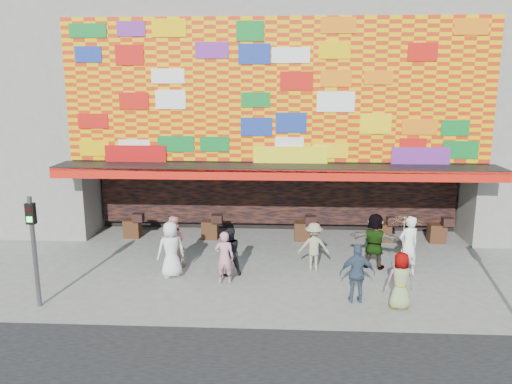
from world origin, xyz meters
TOP-DOWN VIEW (x-y plane):
  - ground at (0.00, 0.00)m, footprint 90.00×90.00m
  - shop_building at (0.00, 8.18)m, footprint 15.20×9.40m
  - signal_left at (-6.20, -1.50)m, footprint 0.22×0.20m
  - ped_a at (-3.13, 0.75)m, footprint 1.01×0.88m
  - ped_b at (-1.45, 0.34)m, footprint 0.58×0.39m
  - ped_c at (-1.36, 0.95)m, footprint 0.90×0.82m
  - ped_d at (1.24, 1.56)m, footprint 1.00×0.58m
  - ped_e at (2.27, -0.78)m, footprint 0.97×0.43m
  - ped_f at (3.19, 1.83)m, footprint 1.75×1.00m
  - ped_g at (3.34, -1.12)m, footprint 0.79×0.55m
  - ped_h at (4.12, 1.29)m, footprint 0.80×0.67m
  - ped_i at (-3.25, 1.66)m, footprint 0.90×0.75m
  - parasol at (3.34, -1.12)m, footprint 1.11×1.12m

SIDE VIEW (x-z plane):
  - ground at x=0.00m, z-range 0.00..0.00m
  - ped_c at x=-1.36m, z-range 0.00..1.52m
  - ped_d at x=1.24m, z-range 0.00..1.54m
  - ped_g at x=3.34m, z-range 0.00..1.54m
  - ped_b at x=-1.45m, z-range 0.00..1.58m
  - ped_e at x=2.27m, z-range 0.00..1.63m
  - ped_i at x=-3.25m, z-range 0.00..1.67m
  - ped_a at x=-3.13m, z-range 0.00..1.73m
  - ped_f at x=3.19m, z-range 0.00..1.80m
  - ped_h at x=4.12m, z-range 0.00..1.87m
  - signal_left at x=-6.20m, z-range 0.36..3.36m
  - parasol at x=3.34m, z-range 1.22..2.99m
  - shop_building at x=0.00m, z-range 0.23..10.23m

